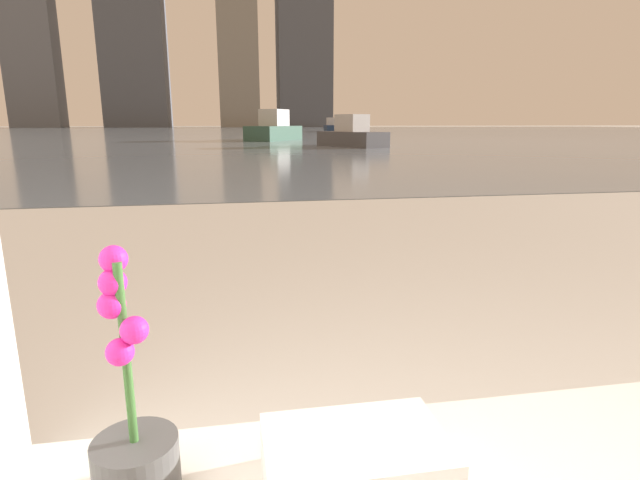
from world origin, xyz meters
TOP-DOWN VIEW (x-y plane):
  - potted_orchid at (-0.56, 0.83)m, footprint 0.12×0.12m
  - towel_stack at (-0.25, 0.79)m, footprint 0.26×0.17m
  - harbor_water at (0.00, 62.00)m, footprint 180.00×110.00m
  - harbor_boat_0 at (5.02, 22.31)m, footprint 2.65×3.95m
  - harbor_boat_1 at (2.34, 30.84)m, footprint 3.86×5.02m
  - harbor_boat_2 at (11.35, 57.84)m, footprint 1.89×4.38m
  - skyline_tower_3 at (17.17, 118.00)m, footprint 11.97×8.32m

SIDE VIEW (x-z plane):
  - harbor_water at x=0.00m, z-range 0.00..0.01m
  - harbor_boat_0 at x=5.02m, z-range -0.20..1.21m
  - harbor_boat_2 at x=11.35m, z-range -0.23..1.37m
  - towel_stack at x=-0.25m, z-range 0.55..0.63m
  - potted_orchid at x=-0.56m, z-range 0.46..0.82m
  - harbor_boat_1 at x=2.34m, z-range -0.26..1.56m
  - skyline_tower_3 at x=17.17m, z-range 0.00..33.80m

